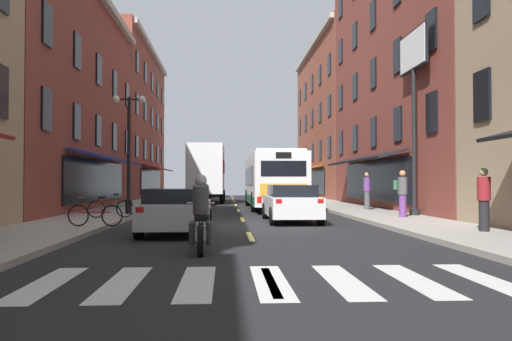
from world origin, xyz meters
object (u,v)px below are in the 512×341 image
at_px(transit_bus, 272,180).
at_px(bicycle_mid, 95,214).
at_px(pedestrian_far, 484,198).
at_px(billboard_sign, 414,73).
at_px(sedan_near, 291,203).
at_px(motorcycle_rider, 201,219).
at_px(box_truck, 207,174).
at_px(pedestrian_mid, 367,190).
at_px(pedestrian_near, 402,192).
at_px(sedan_mid, 177,210).
at_px(street_lamp_twin, 129,148).
at_px(bicycle_near, 111,208).

height_order(transit_bus, bicycle_mid, transit_bus).
xyz_separation_m(transit_bus, pedestrian_far, (4.52, -14.94, -0.56)).
xyz_separation_m(billboard_sign, sedan_near, (-5.27, -1.46, -5.25)).
relative_size(sedan_near, motorcycle_rider, 2.27).
relative_size(box_truck, pedestrian_mid, 4.05).
bearing_deg(bicycle_mid, pedestrian_far, -11.33).
bearing_deg(transit_bus, motorcycle_rider, -100.03).
distance_m(sedan_near, bicycle_mid, 7.21).
relative_size(billboard_sign, pedestrian_near, 4.22).
height_order(motorcycle_rider, bicycle_mid, motorcycle_rider).
xyz_separation_m(sedan_mid, pedestrian_near, (8.22, 4.35, 0.42)).
distance_m(billboard_sign, pedestrian_mid, 6.56).
bearing_deg(pedestrian_mid, motorcycle_rider, -3.98).
xyz_separation_m(bicycle_mid, pedestrian_far, (11.07, -2.22, 0.54)).
relative_size(billboard_sign, bicycle_mid, 4.44).
xyz_separation_m(motorcycle_rider, street_lamp_twin, (-3.59, 11.28, 2.24)).
bearing_deg(sedan_near, sedan_mid, -133.49).
xyz_separation_m(billboard_sign, bicycle_mid, (-11.69, -4.74, -5.46)).
bearing_deg(pedestrian_mid, bicycle_mid, -26.12).
height_order(sedan_near, pedestrian_near, pedestrian_near).
bearing_deg(box_truck, motorcycle_rider, -88.30).
height_order(billboard_sign, sedan_near, billboard_sign).
distance_m(billboard_sign, motorcycle_rider, 13.76).
xyz_separation_m(pedestrian_near, pedestrian_mid, (0.15, 5.52, -0.00)).
distance_m(sedan_near, bicycle_near, 6.82).
xyz_separation_m(sedan_mid, pedestrian_far, (8.52, -1.42, 0.36)).
bearing_deg(street_lamp_twin, pedestrian_far, -37.36).
bearing_deg(bicycle_near, box_truck, 80.00).
distance_m(bicycle_near, street_lamp_twin, 3.47).
distance_m(pedestrian_near, pedestrian_far, 5.78).
bearing_deg(sedan_near, pedestrian_far, -49.73).
height_order(motorcycle_rider, bicycle_near, motorcycle_rider).
height_order(sedan_mid, pedestrian_far, pedestrian_far).
bearing_deg(box_truck, sedan_mid, -90.29).
relative_size(box_truck, motorcycle_rider, 3.59).
bearing_deg(transit_bus, box_truck, 114.88).
bearing_deg(bicycle_mid, billboard_sign, 22.08).
relative_size(bicycle_near, bicycle_mid, 1.00).
xyz_separation_m(bicycle_near, street_lamp_twin, (0.21, 2.45, 2.44)).
distance_m(sedan_mid, pedestrian_near, 9.31).
bearing_deg(street_lamp_twin, billboard_sign, -7.77).
height_order(pedestrian_far, street_lamp_twin, street_lamp_twin).
xyz_separation_m(transit_bus, motorcycle_rider, (-3.12, -17.65, -0.90)).
bearing_deg(pedestrian_mid, street_lamp_twin, -52.08).
xyz_separation_m(box_truck, sedan_near, (3.75, -17.84, -1.35)).
bearing_deg(sedan_near, billboard_sign, 15.52).
height_order(transit_bus, sedan_mid, transit_bus).
relative_size(pedestrian_mid, street_lamp_twin, 0.36).
bearing_deg(box_truck, pedestrian_far, -70.18).
distance_m(transit_bus, bicycle_mid, 14.36).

